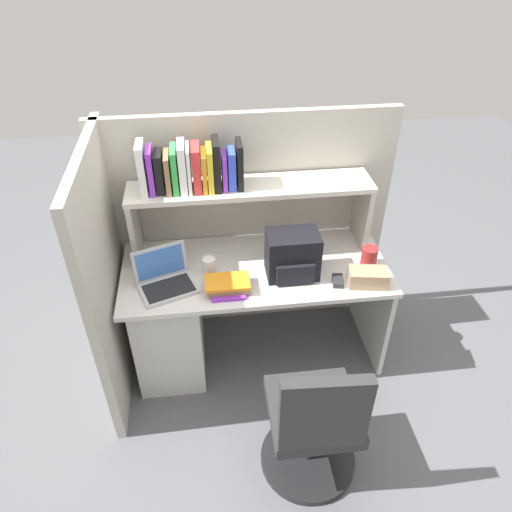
% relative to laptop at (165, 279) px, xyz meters
% --- Properties ---
extents(ground_plane, '(8.00, 8.00, 0.00)m').
position_rel_laptop_xyz_m(ground_plane, '(0.53, 0.11, -0.78)').
color(ground_plane, '#595B60').
extents(desk, '(1.60, 0.70, 0.73)m').
position_rel_laptop_xyz_m(desk, '(0.14, 0.11, -0.38)').
color(desk, silver).
rests_on(desk, ground_plane).
extents(cubicle_partition_rear, '(1.84, 0.05, 1.55)m').
position_rel_laptop_xyz_m(cubicle_partition_rear, '(0.53, 0.49, -0.01)').
color(cubicle_partition_rear, '#B2ADA0').
rests_on(cubicle_partition_rear, ground_plane).
extents(cubicle_partition_left, '(0.05, 1.06, 1.55)m').
position_rel_laptop_xyz_m(cubicle_partition_left, '(-0.32, 0.06, -0.01)').
color(cubicle_partition_left, '#B2ADA0').
rests_on(cubicle_partition_left, ground_plane).
extents(overhead_hutch, '(1.44, 0.28, 0.45)m').
position_rel_laptop_xyz_m(overhead_hutch, '(0.53, 0.31, 0.30)').
color(overhead_hutch, '#BCB7AC').
rests_on(overhead_hutch, desk).
extents(reference_books_on_shelf, '(0.57, 0.19, 0.29)m').
position_rel_laptop_xyz_m(reference_books_on_shelf, '(0.19, 0.31, 0.53)').
color(reference_books_on_shelf, white).
rests_on(reference_books_on_shelf, overhead_hutch).
extents(laptop, '(0.37, 0.34, 0.22)m').
position_rel_laptop_xyz_m(laptop, '(0.00, 0.00, 0.00)').
color(laptop, '#B7BABF').
rests_on(laptop, desk).
extents(backpack, '(0.30, 0.22, 0.28)m').
position_rel_laptop_xyz_m(backpack, '(0.74, 0.02, 0.08)').
color(backpack, black).
rests_on(backpack, desk).
extents(computer_mouse, '(0.08, 0.11, 0.03)m').
position_rel_laptop_xyz_m(computer_mouse, '(0.98, -0.10, -0.03)').
color(computer_mouse, '#262628').
rests_on(computer_mouse, desk).
extents(paper_cup, '(0.08, 0.08, 0.11)m').
position_rel_laptop_xyz_m(paper_cup, '(0.25, 0.08, 0.00)').
color(paper_cup, white).
rests_on(paper_cup, desk).
extents(tissue_box, '(0.24, 0.15, 0.10)m').
position_rel_laptop_xyz_m(tissue_box, '(1.15, -0.13, -0.00)').
color(tissue_box, '#9E7F60').
rests_on(tissue_box, desk).
extents(snack_canister, '(0.10, 0.10, 0.12)m').
position_rel_laptop_xyz_m(snack_canister, '(1.21, 0.05, 0.01)').
color(snack_canister, maroon).
rests_on(snack_canister, desk).
extents(desk_book_stack, '(0.25, 0.20, 0.07)m').
position_rel_laptop_xyz_m(desk_book_stack, '(0.35, -0.08, -0.02)').
color(desk_book_stack, purple).
rests_on(desk_book_stack, desk).
extents(office_chair, '(0.52, 0.52, 0.93)m').
position_rel_laptop_xyz_m(office_chair, '(0.71, -0.79, -0.39)').
color(office_chair, black).
rests_on(office_chair, ground_plane).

